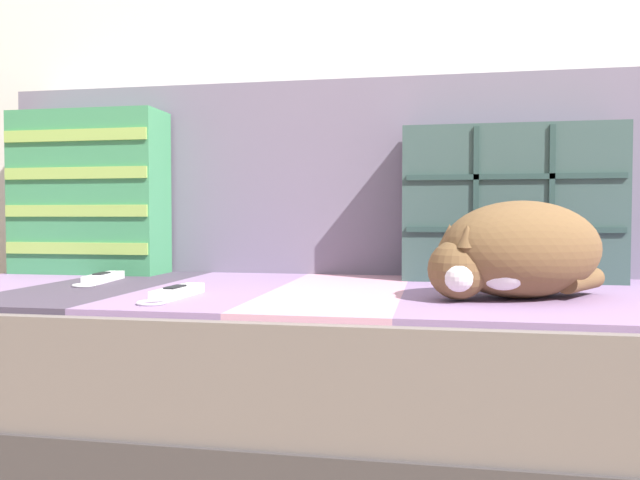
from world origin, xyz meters
TOP-DOWN VIEW (x-y plane):
  - ground_plane at (0.00, 0.00)m, footprint 14.00×14.00m
  - couch at (-0.00, 0.13)m, footprint 2.19×0.83m
  - sofa_backrest at (0.00, 0.48)m, footprint 2.14×0.14m
  - throw_pillow_quilted at (0.23, 0.33)m, footprint 0.48×0.14m
  - throw_pillow_striped at (-0.82, 0.33)m, footprint 0.39×0.14m
  - sleeping_cat at (0.20, 0.01)m, footprint 0.37×0.33m
  - game_remote_near at (-0.67, 0.14)m, footprint 0.07×0.21m
  - game_remote_far at (-0.40, -0.08)m, footprint 0.05×0.20m

SIDE VIEW (x-z plane):
  - ground_plane at x=0.00m, z-range 0.00..0.00m
  - couch at x=0.00m, z-range 0.00..0.34m
  - game_remote_far at x=-0.40m, z-range 0.34..0.36m
  - game_remote_near at x=-0.67m, z-range 0.34..0.36m
  - sleeping_cat at x=0.20m, z-range 0.33..0.51m
  - throw_pillow_quilted at x=0.23m, z-range 0.34..0.69m
  - throw_pillow_striped at x=-0.82m, z-range 0.34..0.75m
  - sofa_backrest at x=0.00m, z-range 0.34..0.83m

